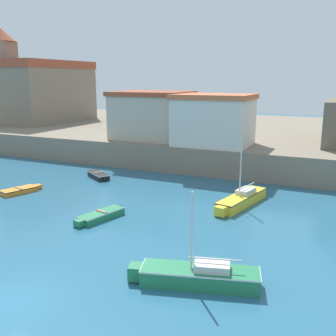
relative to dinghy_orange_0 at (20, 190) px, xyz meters
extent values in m
plane|color=#28607F|center=(12.29, -12.98, -0.23)|extent=(200.00, 200.00, 0.00)
cube|color=gray|center=(12.29, 31.70, 1.14)|extent=(120.00, 40.00, 2.74)
cube|color=orange|center=(-0.04, -0.12, -0.02)|extent=(2.07, 3.16, 0.41)
cube|color=orange|center=(0.50, 1.54, -0.02)|extent=(0.82, 0.74, 0.35)
cube|color=black|center=(-0.04, -0.12, 0.14)|extent=(2.09, 3.19, 0.07)
cube|color=#997F5B|center=(-0.04, -0.12, 0.22)|extent=(1.06, 0.51, 0.08)
cube|color=#237A4C|center=(9.96, -2.47, 0.02)|extent=(1.91, 3.61, 0.51)
cube|color=#237A4C|center=(9.48, -4.38, 0.02)|extent=(0.71, 0.63, 0.43)
cube|color=white|center=(9.96, -2.47, 0.23)|extent=(1.93, 3.64, 0.07)
cube|color=#997F5B|center=(9.96, -2.47, 0.31)|extent=(0.96, 0.42, 0.08)
cube|color=black|center=(10.40, -0.68, 0.07)|extent=(0.24, 0.24, 0.36)
cube|color=yellow|center=(18.07, 4.66, 0.16)|extent=(2.61, 6.20, 0.79)
cube|color=yellow|center=(17.37, 1.41, 0.16)|extent=(0.86, 0.76, 0.67)
cube|color=black|center=(18.07, 4.66, 0.52)|extent=(2.63, 6.26, 0.07)
cylinder|color=silver|center=(17.97, 4.22, 2.78)|extent=(0.10, 0.10, 4.44)
cylinder|color=silver|center=(18.23, 5.40, 1.11)|extent=(0.65, 2.68, 0.08)
cube|color=silver|center=(18.19, 5.26, 0.74)|extent=(1.32, 1.98, 0.36)
cube|color=#237A4C|center=(19.28, -8.09, 0.18)|extent=(5.72, 2.90, 0.82)
cube|color=#237A4C|center=(16.30, -8.91, 0.18)|extent=(0.86, 0.96, 0.70)
cube|color=white|center=(19.28, -8.09, 0.55)|extent=(5.78, 2.93, 0.07)
cylinder|color=silver|center=(18.88, -8.20, 2.47)|extent=(0.10, 0.10, 3.75)
cylinder|color=silver|center=(19.95, -7.90, 1.14)|extent=(2.42, 0.74, 0.08)
cube|color=silver|center=(19.81, -7.94, 0.77)|extent=(1.87, 1.44, 0.36)
cube|color=black|center=(3.19, 7.02, 0.03)|extent=(3.07, 2.50, 0.52)
cube|color=black|center=(1.74, 7.94, 0.03)|extent=(0.74, 0.77, 0.44)
cube|color=white|center=(3.19, 7.02, 0.25)|extent=(3.10, 2.53, 0.07)
cube|color=#997F5B|center=(3.19, 7.02, 0.33)|extent=(0.67, 0.89, 0.08)
cube|color=black|center=(4.53, 6.16, 0.08)|extent=(0.28, 0.28, 0.36)
cube|color=gray|center=(-19.71, 26.01, 6.68)|extent=(8.66, 15.81, 8.35)
cube|color=#9E472D|center=(-19.71, 26.01, 11.46)|extent=(8.83, 16.13, 1.20)
cube|color=gray|center=(-25.69, 23.64, 8.77)|extent=(3.30, 3.30, 12.52)
cone|color=#9E472D|center=(-25.69, 23.64, 16.03)|extent=(4.29, 4.29, 2.00)
cube|color=silver|center=(12.29, 14.99, 4.89)|extent=(7.46, 6.13, 4.76)
cube|color=#C1663D|center=(12.29, 14.99, 7.52)|extent=(7.83, 6.44, 0.50)
cube|color=#BCB29E|center=(4.29, 16.59, 4.95)|extent=(7.98, 6.90, 4.88)
cube|color=#9E472D|center=(4.29, 16.59, 7.64)|extent=(8.38, 7.25, 0.50)
camera|label=1|loc=(24.95, -24.09, 9.32)|focal=42.00mm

